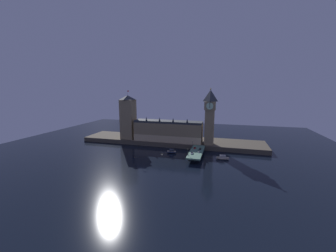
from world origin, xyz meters
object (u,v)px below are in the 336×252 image
Objects in this scene: car_southbound_lead at (199,152)px; car_southbound_trail at (200,149)px; clock_tower at (210,115)px; victoria_tower at (128,117)px; street_lamp_near at (188,151)px; boat_downstream at (223,158)px; boat_upstream at (172,152)px; car_northbound_trail at (192,153)px; car_northbound_lead at (195,148)px; pedestrian_near_rail at (188,154)px; street_lamp_far at (193,143)px; pedestrian_far_rail at (192,147)px.

car_southbound_lead is 1.05× the size of car_southbound_trail.
clock_tower reaches higher than victoria_tower.
street_lamp_near is 34.91m from boat_downstream.
victoria_tower is 5.57× the size of boat_upstream.
car_northbound_trail is at bearing -107.16° from clock_tower.
car_northbound_lead is 0.34× the size of boat_downstream.
boat_upstream is at bearing 166.40° from car_southbound_lead.
pedestrian_near_rail is (-8.52, -20.76, 0.25)m from car_southbound_trail.
car_southbound_trail is 0.53× the size of street_lamp_far.
car_southbound_trail is (5.68, -2.19, 0.08)m from car_northbound_lead.
street_lamp_near is at bearing -157.63° from boat_downstream.
car_southbound_trail is at bearing 90.00° from car_southbound_lead.
car_northbound_trail reaches higher than car_northbound_lead.
clock_tower is 13.96× the size of car_northbound_lead.
victoria_tower is at bearing 166.75° from street_lamp_far.
car_southbound_lead is 30.33m from boat_upstream.
car_northbound_trail is 0.38× the size of boat_upstream.
pedestrian_near_rail is at bearing 67.05° from street_lamp_near.
street_lamp_near reaches higher than boat_upstream.
victoria_tower reaches higher than car_northbound_lead.
car_southbound_trail reaches higher than car_northbound_trail.
pedestrian_near_rail is (-2.84, -4.49, 0.26)m from car_northbound_trail.
pedestrian_near_rail is 3.27m from street_lamp_near.
pedestrian_near_rail reaches higher than boat_upstream.
pedestrian_far_rail is 34.05m from boat_downstream.
car_southbound_trail is at bearing 70.74° from car_northbound_trail.
victoria_tower is at bearing 149.55° from street_lamp_near.
pedestrian_near_rail is at bearing -90.00° from pedestrian_far_rail.
victoria_tower is 93.99m from car_northbound_lead.
clock_tower is at bearing 60.53° from car_northbound_lead.
car_southbound_trail reaches higher than boat_downstream.
boat_downstream is (31.02, 11.98, -4.95)m from pedestrian_near_rail.
car_southbound_lead reaches higher than boat_downstream.
car_southbound_lead reaches higher than boat_upstream.
car_northbound_trail is 2.60× the size of pedestrian_far_rail.
street_lamp_near is (-8.92, -21.70, 3.36)m from car_southbound_trail.
car_southbound_lead is 0.62× the size of street_lamp_near.
car_northbound_trail is 27.58m from boat_upstream.
pedestrian_far_rail is at bearing -127.60° from clock_tower.
street_lamp_near is (-3.24, -5.44, 3.37)m from car_northbound_trail.
street_lamp_near is (-15.81, -46.13, -28.07)m from clock_tower.
victoria_tower is 90.73m from pedestrian_far_rail.
street_lamp_far reaches higher than car_southbound_lead.
pedestrian_near_rail is (-2.84, -22.95, 0.33)m from car_northbound_lead.
clock_tower is 9.49× the size of street_lamp_near.
victoria_tower is at bearing 153.29° from car_northbound_trail.
victoria_tower is 102.89m from car_southbound_lead.
clock_tower reaches higher than street_lamp_near.
street_lamp_near is at bearing -90.88° from pedestrian_far_rail.
car_southbound_trail is 0.59× the size of street_lamp_near.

